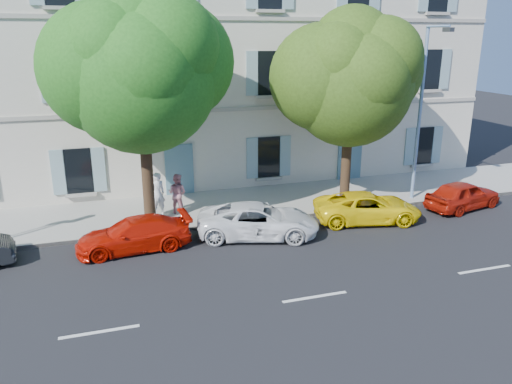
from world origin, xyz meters
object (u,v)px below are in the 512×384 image
object	(u,v)px
car_red_hatchback	(463,195)
pedestrian_b	(177,193)
car_red_coupe	(134,234)
street_lamp	(423,105)
tree_left	(141,77)
tree_right	(350,85)
pedestrian_a	(157,194)
car_white_coupe	(258,221)
car_yellow_supercar	(367,207)

from	to	relation	value
car_red_hatchback	pedestrian_b	world-z (taller)	pedestrian_b
car_red_coupe	car_red_hatchback	world-z (taller)	car_red_hatchback
car_red_coupe	street_lamp	size ratio (longest dim) A/B	0.53
car_red_coupe	tree_left	world-z (taller)	tree_left
car_red_hatchback	tree_right	world-z (taller)	tree_right
car_red_hatchback	pedestrian_a	world-z (taller)	pedestrian_a
car_white_coupe	tree_right	xyz separation A→B (m)	(4.77, 2.34, 4.67)
car_white_coupe	street_lamp	xyz separation A→B (m)	(8.02, 1.81, 3.78)
car_white_coupe	tree_left	size ratio (longest dim) A/B	0.52
tree_right	street_lamp	size ratio (longest dim) A/B	1.07
street_lamp	pedestrian_a	bearing A→B (deg)	173.66
pedestrian_a	car_white_coupe	bearing A→B (deg)	120.50
car_red_hatchback	tree_left	world-z (taller)	tree_left
car_red_coupe	car_white_coupe	size ratio (longest dim) A/B	0.88
pedestrian_a	pedestrian_b	world-z (taller)	pedestrian_a
car_yellow_supercar	car_white_coupe	bearing A→B (deg)	104.53
car_red_coupe	pedestrian_b	world-z (taller)	pedestrian_b
tree_right	pedestrian_a	world-z (taller)	tree_right
car_red_coupe	car_white_coupe	world-z (taller)	car_white_coupe
car_yellow_supercar	car_red_hatchback	xyz separation A→B (m)	(4.76, 0.14, 0.03)
car_white_coupe	car_red_hatchback	world-z (taller)	car_white_coupe
tree_right	pedestrian_a	xyz separation A→B (m)	(-8.14, 0.74, -4.24)
tree_left	street_lamp	xyz separation A→B (m)	(11.80, -0.57, -1.39)
car_red_coupe	pedestrian_b	distance (m)	3.63
car_white_coupe	pedestrian_a	world-z (taller)	pedestrian_a
car_red_coupe	tree_right	world-z (taller)	tree_right
street_lamp	pedestrian_b	size ratio (longest dim) A/B	4.44
car_white_coupe	tree_left	world-z (taller)	tree_left
car_red_coupe	street_lamp	xyz separation A→B (m)	(12.59, 1.68, 3.83)
tree_right	pedestrian_b	xyz separation A→B (m)	(-7.32, 0.79, -4.31)
car_yellow_supercar	street_lamp	distance (m)	5.29
car_white_coupe	pedestrian_a	distance (m)	4.59
car_white_coupe	car_red_coupe	bearing A→B (deg)	104.78
car_yellow_supercar	car_red_hatchback	world-z (taller)	car_red_hatchback
car_yellow_supercar	car_red_coupe	bearing A→B (deg)	102.41
pedestrian_b	car_red_coupe	bearing A→B (deg)	91.64
tree_left	pedestrian_a	world-z (taller)	tree_left
car_red_hatchback	car_yellow_supercar	bearing A→B (deg)	78.16
car_yellow_supercar	tree_left	xyz separation A→B (m)	(-8.50, 2.17, 5.20)
car_yellow_supercar	pedestrian_a	xyz separation A→B (m)	(-8.10, 2.86, 0.47)
tree_left	pedestrian_b	xyz separation A→B (m)	(1.23, 0.74, -4.81)
car_red_coupe	car_white_coupe	distance (m)	4.57
pedestrian_b	tree_right	bearing A→B (deg)	-150.51
tree_left	car_yellow_supercar	bearing A→B (deg)	-14.34
car_yellow_supercar	pedestrian_a	size ratio (longest dim) A/B	2.35
car_red_coupe	street_lamp	distance (m)	13.26
street_lamp	pedestrian_a	distance (m)	11.95
car_red_coupe	pedestrian_b	xyz separation A→B (m)	(2.01, 2.99, 0.42)
tree_right	car_white_coupe	bearing A→B (deg)	-153.89
car_yellow_supercar	pedestrian_b	size ratio (longest dim) A/B	2.54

